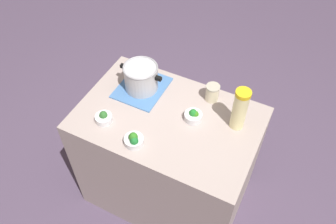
% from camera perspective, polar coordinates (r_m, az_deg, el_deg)
% --- Properties ---
extents(ground_plane, '(8.00, 8.00, 0.00)m').
position_cam_1_polar(ground_plane, '(2.87, 0.00, -12.77)').
color(ground_plane, '#54445C').
extents(counter_slab, '(1.11, 0.73, 0.91)m').
position_cam_1_polar(counter_slab, '(2.48, 0.00, -7.74)').
color(counter_slab, '#A99992').
rests_on(counter_slab, ground_plane).
extents(dish_cloth, '(0.29, 0.34, 0.01)m').
position_cam_1_polar(dish_cloth, '(2.29, -4.29, 3.99)').
color(dish_cloth, '#4776B1').
rests_on(dish_cloth, counter_slab).
extents(cooking_pot, '(0.29, 0.22, 0.17)m').
position_cam_1_polar(cooking_pot, '(2.23, -4.42, 5.71)').
color(cooking_pot, '#B7B7BC').
rests_on(cooking_pot, dish_cloth).
extents(lemonade_pitcher, '(0.09, 0.09, 0.28)m').
position_cam_1_polar(lemonade_pitcher, '(2.01, 11.64, 0.46)').
color(lemonade_pitcher, '#F9EDA5').
rests_on(lemonade_pitcher, counter_slab).
extents(mason_jar, '(0.09, 0.09, 0.11)m').
position_cam_1_polar(mason_jar, '(2.20, 7.25, 3.15)').
color(mason_jar, beige).
rests_on(mason_jar, counter_slab).
extents(broccoli_bowl_front, '(0.10, 0.10, 0.07)m').
position_cam_1_polar(broccoli_bowl_front, '(2.12, -10.47, -0.87)').
color(broccoli_bowl_front, silver).
rests_on(broccoli_bowl_front, counter_slab).
extents(broccoli_bowl_center, '(0.11, 0.11, 0.08)m').
position_cam_1_polar(broccoli_bowl_center, '(2.09, 4.17, -0.62)').
color(broccoli_bowl_center, silver).
rests_on(broccoli_bowl_center, counter_slab).
extents(broccoli_bowl_back, '(0.11, 0.11, 0.09)m').
position_cam_1_polar(broccoli_bowl_back, '(1.98, -5.60, -4.58)').
color(broccoli_bowl_back, silver).
rests_on(broccoli_bowl_back, counter_slab).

